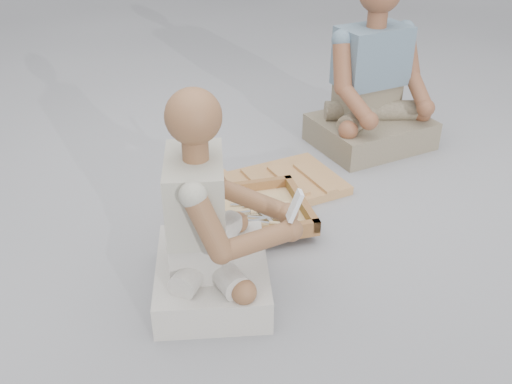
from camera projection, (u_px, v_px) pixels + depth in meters
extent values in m
plane|color=#98989D|center=(280.00, 261.00, 2.42)|extent=(60.00, 60.00, 0.00)
cube|color=#AD7243|center=(275.00, 186.00, 2.93)|extent=(0.76, 0.61, 0.04)
cube|color=brown|center=(247.00, 216.00, 2.62)|extent=(0.58, 0.47, 0.02)
cube|color=brown|center=(237.00, 188.00, 2.78)|extent=(0.55, 0.07, 0.06)
cube|color=brown|center=(259.00, 234.00, 2.44)|extent=(0.55, 0.07, 0.06)
cube|color=brown|center=(301.00, 202.00, 2.66)|extent=(0.06, 0.44, 0.06)
cube|color=brown|center=(191.00, 218.00, 2.55)|extent=(0.06, 0.44, 0.06)
cube|color=tan|center=(247.00, 214.00, 2.62)|extent=(0.51, 0.40, 0.01)
cube|color=silver|center=(234.00, 213.00, 2.59)|extent=(0.15, 0.02, 0.00)
cylinder|color=tan|center=(258.00, 210.00, 2.61)|extent=(0.07, 0.02, 0.02)
cube|color=silver|center=(246.00, 204.00, 2.67)|extent=(0.15, 0.04, 0.00)
cylinder|color=tan|center=(270.00, 204.00, 2.68)|extent=(0.07, 0.03, 0.02)
cube|color=silver|center=(253.00, 221.00, 2.53)|extent=(0.14, 0.08, 0.00)
cylinder|color=tan|center=(277.00, 224.00, 2.51)|extent=(0.07, 0.05, 0.02)
cube|color=silver|center=(264.00, 217.00, 2.56)|extent=(0.15, 0.06, 0.00)
cylinder|color=tan|center=(289.00, 219.00, 2.55)|extent=(0.07, 0.04, 0.02)
cube|color=silver|center=(258.00, 205.00, 2.66)|extent=(0.15, 0.03, 0.00)
cylinder|color=tan|center=(281.00, 204.00, 2.68)|extent=(0.07, 0.03, 0.02)
cube|color=silver|center=(253.00, 214.00, 2.60)|extent=(0.15, 0.04, 0.00)
cylinder|color=tan|center=(277.00, 214.00, 2.60)|extent=(0.07, 0.04, 0.02)
cube|color=silver|center=(223.00, 221.00, 2.53)|extent=(0.09, 0.13, 0.00)
cylinder|color=tan|center=(240.00, 231.00, 2.46)|extent=(0.06, 0.07, 0.02)
cube|color=silver|center=(274.00, 211.00, 2.63)|extent=(0.15, 0.02, 0.00)
cylinder|color=tan|center=(297.00, 208.00, 2.65)|extent=(0.07, 0.03, 0.02)
cube|color=silver|center=(263.00, 219.00, 2.55)|extent=(0.15, 0.04, 0.00)
cylinder|color=tan|center=(285.00, 214.00, 2.58)|extent=(0.07, 0.03, 0.02)
cube|color=silver|center=(268.00, 219.00, 2.55)|extent=(0.07, 0.14, 0.00)
cylinder|color=tan|center=(282.00, 230.00, 2.47)|extent=(0.05, 0.07, 0.02)
cube|color=tan|center=(210.00, 233.00, 2.60)|extent=(0.02, 0.02, 0.00)
cube|color=tan|center=(191.00, 214.00, 2.73)|extent=(0.02, 0.02, 0.00)
cube|color=tan|center=(212.00, 221.00, 2.69)|extent=(0.02, 0.02, 0.00)
cube|color=tan|center=(225.00, 191.00, 2.92)|extent=(0.02, 0.02, 0.00)
cube|color=tan|center=(233.00, 263.00, 2.41)|extent=(0.02, 0.02, 0.00)
cube|color=tan|center=(210.00, 208.00, 2.78)|extent=(0.02, 0.02, 0.00)
cube|color=tan|center=(200.00, 199.00, 2.86)|extent=(0.02, 0.02, 0.00)
cube|color=tan|center=(298.00, 202.00, 2.83)|extent=(0.02, 0.02, 0.00)
cube|color=tan|center=(212.00, 187.00, 2.96)|extent=(0.02, 0.02, 0.00)
cube|color=#B9B6AB|center=(212.00, 276.00, 2.23)|extent=(0.49, 0.58, 0.14)
cube|color=#B9B6AB|center=(196.00, 244.00, 2.15)|extent=(0.22, 0.32, 0.17)
cube|color=#A9A695|center=(195.00, 193.00, 2.03)|extent=(0.24, 0.35, 0.28)
sphere|color=brown|center=(193.00, 116.00, 1.88)|extent=(0.19, 0.19, 0.19)
sphere|color=brown|center=(287.00, 214.00, 2.18)|extent=(0.09, 0.09, 0.09)
sphere|color=brown|center=(291.00, 230.00, 2.08)|extent=(0.09, 0.09, 0.09)
cube|color=gray|center=(370.00, 132.00, 3.37)|extent=(0.75, 0.66, 0.16)
cube|color=gray|center=(366.00, 99.00, 3.33)|extent=(0.40, 0.31, 0.20)
cube|color=slate|center=(372.00, 56.00, 3.19)|extent=(0.44, 0.34, 0.33)
sphere|color=brown|center=(426.00, 108.00, 3.19)|extent=(0.10, 0.10, 0.10)
sphere|color=brown|center=(369.00, 121.00, 3.03)|extent=(0.10, 0.10, 0.10)
cube|color=white|center=(295.00, 206.00, 2.03)|extent=(0.06, 0.05, 0.12)
cube|color=black|center=(295.00, 203.00, 2.02)|extent=(0.02, 0.04, 0.04)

